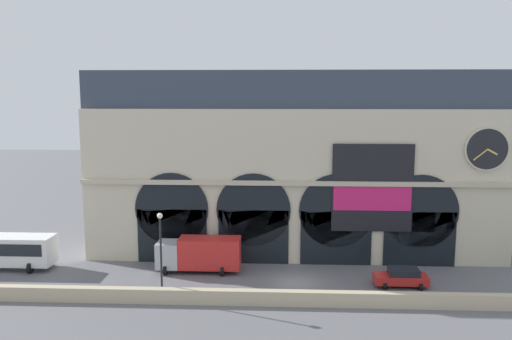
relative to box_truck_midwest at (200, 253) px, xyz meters
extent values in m
plane|color=slate|center=(8.55, -2.44, -1.70)|extent=(200.00, 200.00, 0.00)
cube|color=#BCAD8C|center=(8.55, -7.19, -1.12)|extent=(90.00, 0.70, 1.15)
cube|color=beige|center=(8.55, 5.48, 5.56)|extent=(40.09, 5.84, 14.53)
cube|color=#333D4C|center=(8.55, 5.78, 14.60)|extent=(40.09, 5.24, 3.54)
cube|color=black|center=(-3.01, 2.51, 0.88)|extent=(6.59, 0.20, 5.16)
cylinder|color=black|center=(-3.01, 2.51, 3.46)|extent=(6.94, 0.20, 6.94)
cube|color=black|center=(4.70, 2.51, 0.88)|extent=(6.59, 0.20, 5.16)
cylinder|color=black|center=(4.70, 2.51, 3.46)|extent=(6.94, 0.20, 6.94)
cube|color=black|center=(12.41, 2.51, 0.88)|extent=(6.59, 0.20, 5.16)
cylinder|color=black|center=(12.41, 2.51, 3.46)|extent=(6.94, 0.20, 6.94)
cube|color=black|center=(20.12, 2.51, 0.88)|extent=(6.59, 0.20, 5.16)
cylinder|color=black|center=(20.12, 2.51, 3.46)|extent=(6.94, 0.20, 6.94)
cylinder|color=beige|center=(25.67, 2.41, 9.31)|extent=(3.95, 0.25, 3.95)
cylinder|color=black|center=(25.67, 2.29, 9.31)|extent=(3.66, 0.06, 3.66)
cube|color=gold|center=(26.11, 2.23, 9.07)|extent=(0.96, 0.04, 0.62)
cube|color=gold|center=(25.07, 2.21, 8.82)|extent=(1.28, 0.04, 1.08)
cube|color=black|center=(15.62, 2.39, 5.67)|extent=(7.37, 0.12, 8.12)
cube|color=#DB1E66|center=(15.62, 2.31, 4.70)|extent=(7.08, 0.04, 2.24)
cube|color=#C0B49A|center=(8.55, 2.41, 6.07)|extent=(40.09, 0.50, 0.44)
cylinder|color=black|center=(-15.12, -1.22, -1.20)|extent=(0.28, 1.00, 1.00)
cylinder|color=black|center=(-15.12, 1.03, -1.20)|extent=(0.28, 1.00, 1.00)
cube|color=#ADB2B7|center=(-2.86, 0.00, -0.13)|extent=(2.00, 2.30, 2.30)
cube|color=red|center=(0.89, 0.00, 0.07)|extent=(5.50, 2.30, 2.70)
cylinder|color=black|center=(-2.96, -1.04, -1.28)|extent=(0.28, 0.84, 0.84)
cylinder|color=black|center=(-2.96, 1.03, -1.28)|extent=(0.28, 0.84, 0.84)
cylinder|color=black|center=(2.14, -1.04, -1.28)|extent=(0.28, 0.84, 0.84)
cylinder|color=black|center=(2.14, 1.03, -1.28)|extent=(0.28, 0.84, 0.84)
cube|color=red|center=(17.28, -2.78, -1.05)|extent=(4.40, 1.80, 0.70)
cube|color=black|center=(17.50, -2.78, -0.43)|extent=(2.46, 1.62, 0.55)
cylinder|color=black|center=(15.83, -3.59, -1.40)|extent=(0.28, 0.60, 0.60)
cylinder|color=black|center=(15.83, -1.97, -1.40)|extent=(0.28, 0.60, 0.60)
cylinder|color=black|center=(18.73, -3.59, -1.40)|extent=(0.28, 0.60, 0.60)
cylinder|color=black|center=(18.73, -1.97, -1.40)|extent=(0.28, 0.60, 0.60)
cylinder|color=black|center=(-2.01, -6.39, 1.55)|extent=(0.16, 0.16, 6.50)
sphere|color=#F2EDCC|center=(-2.01, -6.39, 4.98)|extent=(0.44, 0.44, 0.44)
camera|label=1|loc=(7.21, -44.81, 14.35)|focal=36.48mm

